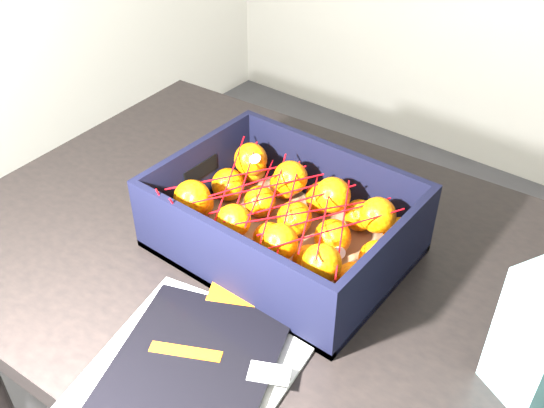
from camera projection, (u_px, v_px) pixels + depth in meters
The scene contains 6 objects.
room_shell at pixel (466, 4), 0.52m from camera, with size 3.54×3.54×2.50m.
table at pixel (293, 301), 1.06m from camera, with size 1.25×0.88×0.75m.
magazine_stack at pixel (187, 376), 0.81m from camera, with size 0.31×0.36×0.02m.
produce_crate at pixel (283, 228), 1.00m from camera, with size 0.39×0.29×0.13m.
clementine_heap at pixel (285, 223), 0.99m from camera, with size 0.37×0.28×0.11m.
mesh_net at pixel (276, 201), 0.96m from camera, with size 0.33×0.26×0.09m.
Camera 1 is at (0.19, -0.51, 1.43)m, focal length 40.27 mm.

